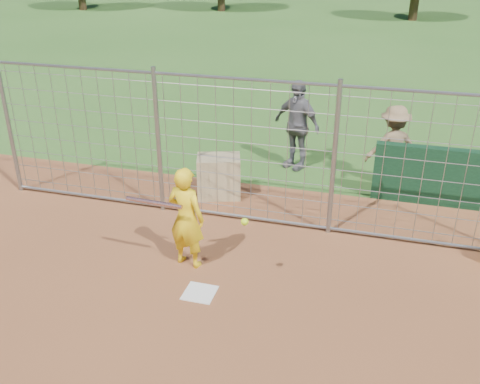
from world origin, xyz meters
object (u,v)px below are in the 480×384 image
(bystander_b, at_px, (296,125))
(bystander_c, at_px, (393,146))
(batter, at_px, (186,218))
(equipment_bin, at_px, (219,177))

(bystander_b, height_order, bystander_c, bystander_b)
(batter, distance_m, equipment_bin, 2.41)
(bystander_c, relative_size, equipment_bin, 2.03)
(batter, height_order, bystander_b, bystander_b)
(batter, xyz_separation_m, bystander_c, (2.82, 3.78, 0.02))
(batter, bearing_deg, bystander_c, -115.73)
(bystander_b, xyz_separation_m, bystander_c, (1.97, -0.38, -0.13))
(batter, height_order, equipment_bin, batter)
(bystander_c, xyz_separation_m, equipment_bin, (-3.10, -1.41, -0.41))
(bystander_b, relative_size, bystander_c, 1.17)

